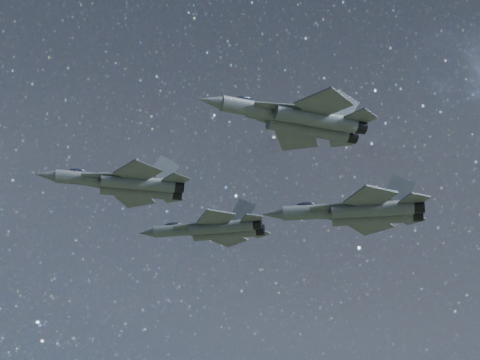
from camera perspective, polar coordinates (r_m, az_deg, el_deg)
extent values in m
cylinder|color=#383F46|center=(82.40, -10.73, 0.08)|extent=(6.56, 1.46, 1.38)
cone|color=#383F46|center=(82.58, -13.66, 0.34)|extent=(2.14, 1.26, 1.24)
ellipsoid|color=#191E2E|center=(82.72, -11.42, 0.56)|extent=(2.12, 0.95, 0.68)
cube|color=#383F46|center=(82.43, -7.54, -0.22)|extent=(7.27, 1.41, 1.15)
cylinder|color=#383F46|center=(81.47, -7.27, -0.21)|extent=(7.45, 1.47, 1.38)
cylinder|color=#383F46|center=(83.06, -7.36, -0.75)|extent=(7.45, 1.47, 1.38)
cylinder|color=black|center=(81.75, -4.43, -0.46)|extent=(1.16, 1.29, 1.27)
cylinder|color=black|center=(83.33, -4.57, -0.99)|extent=(1.16, 1.29, 1.27)
cube|color=#383F46|center=(81.27, -9.59, 0.30)|extent=(4.70, 1.78, 0.11)
cube|color=#383F46|center=(83.41, -9.66, -0.44)|extent=(4.70, 1.88, 0.11)
cube|color=#383F46|center=(79.66, -7.27, 0.59)|extent=(4.88, 5.02, 0.18)
cube|color=#383F46|center=(85.03, -7.58, -1.26)|extent=(4.85, 5.00, 0.18)
cube|color=#383F46|center=(80.77, -4.57, 0.04)|extent=(2.88, 2.94, 0.13)
cube|color=#383F46|center=(84.40, -4.90, -1.20)|extent=(2.86, 2.92, 0.13)
cube|color=#383F46|center=(82.19, -5.41, 0.75)|extent=(3.08, 0.40, 3.15)
cube|color=#383F46|center=(84.15, -5.56, 0.06)|extent=(3.07, 0.43, 3.15)
cylinder|color=#383F46|center=(100.58, -4.16, -3.55)|extent=(7.08, 3.96, 1.48)
cone|color=#383F46|center=(101.81, -6.65, -3.74)|extent=(2.61, 2.07, 1.33)
ellipsoid|color=#191E2E|center=(101.15, -4.77, -3.23)|extent=(2.47, 1.76, 0.73)
cube|color=#383F46|center=(99.44, -1.41, -3.37)|extent=(7.77, 4.18, 1.23)
cylinder|color=#383F46|center=(98.34, -1.32, -3.36)|extent=(7.96, 4.30, 1.48)
cylinder|color=#383F46|center=(100.04, -1.08, -3.79)|extent=(7.96, 4.30, 1.48)
cylinder|color=black|center=(97.55, 1.19, -3.16)|extent=(1.65, 1.72, 1.37)
cylinder|color=black|center=(99.26, 1.39, -3.59)|extent=(1.65, 1.72, 1.37)
cube|color=#383F46|center=(98.98, -3.40, -3.25)|extent=(4.73, 3.54, 0.11)
cube|color=#383F46|center=(101.26, -3.04, -3.83)|extent=(5.05, 1.93, 0.11)
cube|color=#383F46|center=(96.43, -1.72, -2.73)|extent=(4.29, 4.67, 0.19)
cube|color=#383F46|center=(102.20, -0.91, -4.19)|extent=(5.43, 5.33, 0.19)
cube|color=#383F46|center=(96.58, 0.84, -2.78)|extent=(2.51, 2.67, 0.14)
cube|color=#383F46|center=(100.52, 1.29, -3.78)|extent=(3.22, 3.19, 0.14)
cube|color=#383F46|center=(98.35, 0.23, -2.22)|extent=(3.03, 1.59, 3.38)
cube|color=#383F46|center=(100.47, 0.49, -2.77)|extent=(3.21, 1.10, 3.38)
cylinder|color=#383F46|center=(75.16, 1.30, 5.03)|extent=(7.31, 2.53, 1.51)
cone|color=#383F46|center=(73.95, -2.11, 5.64)|extent=(2.50, 1.68, 1.36)
ellipsoid|color=#191E2E|center=(75.23, 0.46, 5.65)|extent=(2.43, 1.34, 0.75)
cube|color=#383F46|center=(76.75, 4.85, 4.35)|extent=(8.07, 2.59, 1.26)
cylinder|color=#383F46|center=(75.91, 5.42, 4.38)|extent=(8.27, 2.67, 1.51)
cylinder|color=#383F46|center=(77.42, 4.85, 3.67)|extent=(8.27, 2.67, 1.51)
cylinder|color=black|center=(77.62, 8.45, 3.80)|extent=(1.45, 1.56, 1.40)
cylinder|color=black|center=(79.10, 7.83, 3.12)|extent=(1.45, 1.56, 1.40)
cube|color=#383F46|center=(74.60, 2.91, 5.23)|extent=(5.08, 1.30, 0.12)
cube|color=#383F46|center=(76.67, 2.20, 4.24)|extent=(5.11, 2.67, 0.12)
cube|color=#383F46|center=(74.16, 5.99, 5.41)|extent=(5.50, 5.56, 0.19)
cube|color=#383F46|center=(79.29, 4.06, 3.00)|extent=(5.05, 5.29, 0.19)
cube|color=#383F46|center=(76.61, 8.59, 4.43)|extent=(3.25, 3.28, 0.15)
cube|color=#383F46|center=(80.02, 7.18, 2.86)|extent=(2.97, 3.07, 0.15)
cube|color=#383F46|center=(77.74, 7.34, 5.26)|extent=(3.38, 0.56, 3.45)
cube|color=#383F46|center=(79.58, 6.60, 4.38)|extent=(3.32, 0.91, 3.45)
cylinder|color=#383F46|center=(90.85, 5.58, -2.25)|extent=(8.06, 3.98, 1.67)
cone|color=#383F46|center=(91.09, 2.35, -2.43)|extent=(2.90, 2.20, 1.50)
ellipsoid|color=#191E2E|center=(91.22, 4.75, -1.84)|extent=(2.77, 1.84, 0.82)
cube|color=#383F46|center=(90.89, 9.09, -2.08)|extent=(8.86, 4.18, 1.39)
cylinder|color=#383F46|center=(89.73, 9.39, -2.05)|extent=(9.08, 4.30, 1.67)
cylinder|color=#383F46|center=(91.68, 9.37, -2.61)|extent=(9.08, 4.30, 1.67)
cylinder|color=black|center=(90.10, 12.52, -1.86)|extent=(1.79, 1.89, 1.54)
cylinder|color=black|center=(92.04, 12.43, -2.43)|extent=(1.79, 1.89, 1.54)
cube|color=#383F46|center=(89.46, 6.78, -1.87)|extent=(5.46, 3.70, 0.13)
cube|color=#383F46|center=(92.09, 6.82, -2.63)|extent=(5.67, 1.81, 0.13)
cube|color=#383F46|center=(87.49, 9.27, -1.23)|extent=(5.09, 5.48, 0.21)
cube|color=#383F46|center=(94.11, 9.20, -3.15)|extent=(6.15, 6.09, 0.21)
cube|color=#383F46|center=(88.89, 12.29, -1.38)|extent=(2.98, 3.15, 0.16)
cube|color=#383F46|center=(93.36, 12.10, -2.68)|extent=(3.64, 3.62, 0.16)
cube|color=#383F46|center=(90.56, 11.26, -0.70)|extent=(3.51, 1.57, 3.81)
cube|color=#383F46|center=(92.97, 11.18, -1.42)|extent=(3.68, 1.00, 3.81)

